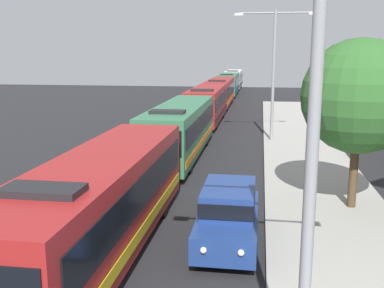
% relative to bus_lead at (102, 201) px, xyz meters
% --- Properties ---
extents(bus_lead, '(2.58, 12.07, 3.21)m').
position_rel_bus_lead_xyz_m(bus_lead, '(0.00, 0.00, 0.00)').
color(bus_lead, maroon).
rests_on(bus_lead, ground_plane).
extents(bus_second_in_line, '(2.58, 12.32, 3.21)m').
position_rel_bus_lead_xyz_m(bus_second_in_line, '(0.00, 13.33, 0.00)').
color(bus_second_in_line, '#33724C').
rests_on(bus_second_in_line, ground_plane).
extents(bus_middle, '(2.58, 11.73, 3.21)m').
position_rel_bus_lead_xyz_m(bus_middle, '(-0.00, 26.59, -0.00)').
color(bus_middle, maroon).
rests_on(bus_middle, ground_plane).
extents(bus_fourth_in_line, '(2.58, 12.17, 3.21)m').
position_rel_bus_lead_xyz_m(bus_fourth_in_line, '(0.00, 38.88, 0.00)').
color(bus_fourth_in_line, maroon).
rests_on(bus_fourth_in_line, ground_plane).
extents(bus_rear, '(2.58, 11.04, 3.21)m').
position_rel_bus_lead_xyz_m(bus_rear, '(-0.00, 52.18, -0.00)').
color(bus_rear, '#33724C').
rests_on(bus_rear, ground_plane).
extents(bus_tail_end, '(2.58, 11.88, 3.21)m').
position_rel_bus_lead_xyz_m(bus_tail_end, '(-0.00, 64.44, -0.00)').
color(bus_tail_end, silver).
rests_on(bus_tail_end, ground_plane).
extents(white_suv, '(1.86, 4.71, 1.90)m').
position_rel_bus_lead_xyz_m(white_suv, '(3.70, 1.33, -0.66)').
color(white_suv, navy).
rests_on(white_suv, ground_plane).
extents(streetlamp_near, '(5.23, 0.28, 8.39)m').
position_rel_bus_lead_xyz_m(streetlamp_near, '(5.40, -5.43, 3.54)').
color(streetlamp_near, gray).
rests_on(streetlamp_near, sidewalk).
extents(streetlamp_mid, '(5.32, 0.28, 8.63)m').
position_rel_bus_lead_xyz_m(streetlamp_mid, '(5.40, 18.54, 3.67)').
color(streetlamp_mid, gray).
rests_on(streetlamp_mid, sidewalk).
extents(roadside_tree, '(4.30, 4.30, 6.45)m').
position_rel_bus_lead_xyz_m(roadside_tree, '(8.22, 5.16, 2.75)').
color(roadside_tree, '#4C3823').
rests_on(roadside_tree, sidewalk).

